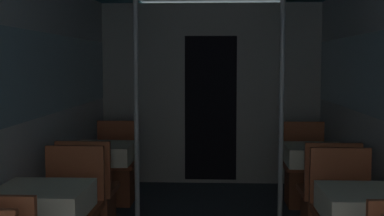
{
  "coord_description": "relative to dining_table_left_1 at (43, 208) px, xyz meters",
  "views": [
    {
      "loc": [
        0.09,
        -0.86,
        1.5
      ],
      "look_at": [
        -0.08,
        2.6,
        1.21
      ],
      "focal_mm": 50.0,
      "sensor_mm": 36.0,
      "label": 1
    }
  ],
  "objects": [
    {
      "name": "bulkhead_far",
      "position": [
        1.01,
        3.39,
        0.52
      ],
      "size": [
        2.69,
        0.09,
        2.23
      ],
      "color": "#A8A8A3",
      "rests_on": "ground_plane"
    },
    {
      "name": "dining_table_left_1",
      "position": [
        0.0,
        0.0,
        0.0
      ],
      "size": [
        0.57,
        0.57,
        0.72
      ],
      "color": "#4C4C51",
      "rests_on": "ground_plane"
    },
    {
      "name": "dining_table_right_2",
      "position": [
        2.02,
        1.78,
        0.0
      ],
      "size": [
        0.57,
        0.57,
        0.72
      ],
      "color": "#4C4C51",
      "rests_on": "ground_plane"
    },
    {
      "name": "chair_right_near_2",
      "position": [
        2.02,
        1.19,
        -0.32
      ],
      "size": [
        0.45,
        0.45,
        0.87
      ],
      "color": "brown",
      "rests_on": "ground_plane"
    },
    {
      "name": "chair_right_far_2",
      "position": [
        2.02,
        2.36,
        -0.32
      ],
      "size": [
        0.45,
        0.45,
        0.87
      ],
      "rotation": [
        0.0,
        0.0,
        3.14
      ],
      "color": "brown",
      "rests_on": "ground_plane"
    },
    {
      "name": "support_pole_left_2",
      "position": [
        0.33,
        1.78,
        0.53
      ],
      "size": [
        0.05,
        0.05,
        2.23
      ],
      "color": "silver",
      "rests_on": "ground_plane"
    },
    {
      "name": "dining_table_left_2",
      "position": [
        0.0,
        1.78,
        0.0
      ],
      "size": [
        0.57,
        0.57,
        0.72
      ],
      "color": "#4C4C51",
      "rests_on": "ground_plane"
    },
    {
      "name": "wall_left",
      "position": [
        -0.36,
        0.29,
        0.57
      ],
      "size": [
        0.05,
        8.16,
        2.23
      ],
      "color": "silver",
      "rests_on": "ground_plane"
    },
    {
      "name": "support_pole_right_2",
      "position": [
        1.7,
        1.78,
        0.53
      ],
      "size": [
        0.05,
        0.05,
        2.23
      ],
      "color": "silver",
      "rests_on": "ground_plane"
    },
    {
      "name": "chair_left_near_2",
      "position": [
        -0.0,
        1.19,
        -0.32
      ],
      "size": [
        0.45,
        0.45,
        0.87
      ],
      "color": "brown",
      "rests_on": "ground_plane"
    },
    {
      "name": "dining_table_right_1",
      "position": [
        2.02,
        0.0,
        0.0
      ],
      "size": [
        0.57,
        0.57,
        0.72
      ],
      "color": "#4C4C51",
      "rests_on": "ground_plane"
    },
    {
      "name": "chair_left_far_2",
      "position": [
        -0.0,
        2.36,
        -0.32
      ],
      "size": [
        0.45,
        0.45,
        0.87
      ],
      "rotation": [
        0.0,
        0.0,
        3.14
      ],
      "color": "brown",
      "rests_on": "ground_plane"
    }
  ]
}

